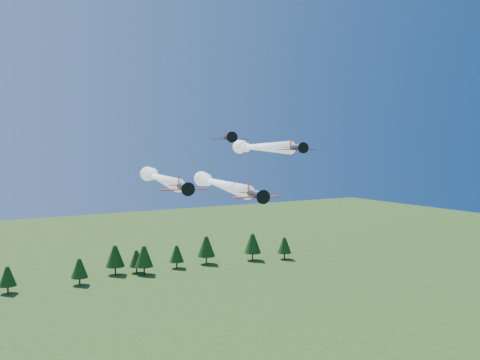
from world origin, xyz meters
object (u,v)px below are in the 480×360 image
plane_slot (229,137)px  plane_right (256,147)px  plane_left (159,178)px  plane_lead (217,183)px

plane_slot → plane_right: bearing=63.3°
plane_left → plane_slot: plane_slot is taller
plane_left → plane_slot: (6.09, -21.52, 8.89)m
plane_lead → plane_left: 14.35m
plane_right → plane_slot: bearing=-118.7°
plane_right → plane_left: bearing=-177.6°
plane_slot → plane_left: bearing=125.4°
plane_lead → plane_left: bearing=143.9°
plane_left → plane_slot: 24.06m
plane_lead → plane_right: size_ratio=0.99×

